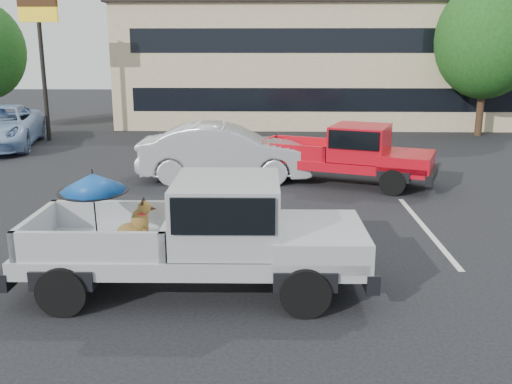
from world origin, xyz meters
TOP-DOWN VIEW (x-y plane):
  - ground at (0.00, 0.00)m, footprint 90.00×90.00m
  - stripe_left at (-3.00, 2.00)m, footprint 0.12×5.00m
  - stripe_right at (3.00, 2.00)m, footprint 0.12×5.00m
  - motel_building at (2.00, 20.99)m, footprint 20.40×8.40m
  - motel_sign at (-10.00, 14.00)m, footprint 1.60×0.22m
  - tree_right at (9.00, 16.00)m, footprint 4.46×4.46m
  - tree_back at (6.00, 24.00)m, footprint 4.68×4.68m
  - silver_pickup at (-1.37, -1.40)m, footprint 5.72×2.18m
  - red_pickup at (1.97, 6.20)m, footprint 5.58×3.55m
  - silver_sedan at (-1.81, 6.71)m, footprint 5.15×1.90m

SIDE VIEW (x-z plane):
  - ground at x=0.00m, z-range 0.00..0.00m
  - stripe_left at x=-3.00m, z-range 0.00..0.01m
  - stripe_right at x=3.00m, z-range 0.00..0.01m
  - silver_sedan at x=-1.81m, z-range 0.00..1.69m
  - red_pickup at x=1.97m, z-range 0.08..1.82m
  - silver_pickup at x=-1.37m, z-range 0.02..2.08m
  - motel_building at x=2.00m, z-range 0.06..6.36m
  - tree_right at x=9.00m, z-range 0.82..7.60m
  - tree_back at x=6.00m, z-range 0.86..7.97m
  - motel_sign at x=-10.00m, z-range 1.65..7.65m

